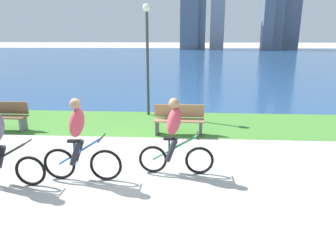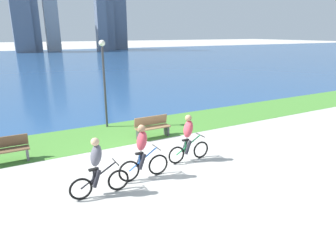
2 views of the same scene
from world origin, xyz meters
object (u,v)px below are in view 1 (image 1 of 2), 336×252
at_px(bench_far_along_path, 3,116).
at_px(lamppost_tall, 147,44).
at_px(bench_near_path, 179,120).
at_px(cyclist_trailing, 79,141).
at_px(cyclist_lead, 175,137).

xyz_separation_m(bench_far_along_path, lamppost_tall, (4.28, 2.30, 2.13)).
bearing_deg(lamppost_tall, bench_near_path, -62.72).
bearing_deg(bench_near_path, bench_far_along_path, 179.28).
bearing_deg(bench_near_path, cyclist_trailing, -120.34).
xyz_separation_m(bench_near_path, lamppost_tall, (-1.22, 2.37, 2.13)).
bearing_deg(cyclist_lead, bench_near_path, 89.85).
bearing_deg(bench_near_path, cyclist_lead, -90.15).
height_order(cyclist_trailing, lamppost_tall, lamppost_tall).
bearing_deg(cyclist_trailing, lamppost_tall, 83.11).
xyz_separation_m(cyclist_lead, bench_far_along_path, (-5.50, 2.88, -0.38)).
distance_m(cyclist_trailing, bench_far_along_path, 4.91).
relative_size(cyclist_lead, cyclist_trailing, 0.97).
bearing_deg(cyclist_lead, lamppost_tall, 103.21).
bearing_deg(cyclist_trailing, cyclist_lead, 13.11).
bearing_deg(lamppost_tall, cyclist_lead, -76.79).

